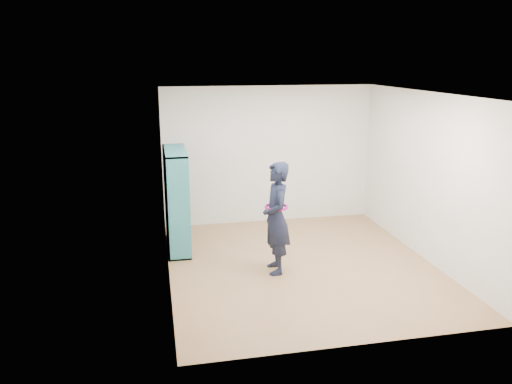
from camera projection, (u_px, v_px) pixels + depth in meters
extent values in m
plane|color=olive|center=(301.00, 265.00, 7.68)|extent=(4.50, 4.50, 0.00)
plane|color=white|center=(305.00, 94.00, 7.00)|extent=(4.50, 4.50, 0.00)
cube|color=beige|center=(165.00, 191.00, 6.95)|extent=(0.02, 4.50, 2.60)
cube|color=beige|center=(427.00, 177.00, 7.73)|extent=(0.02, 4.50, 2.60)
cube|color=beige|center=(269.00, 155.00, 9.47)|extent=(4.00, 0.02, 2.60)
cube|color=beige|center=(366.00, 235.00, 5.21)|extent=(4.00, 0.02, 2.60)
cube|color=teal|center=(178.00, 210.00, 7.64)|extent=(0.36, 0.03, 1.66)
cube|color=teal|center=(175.00, 190.00, 8.80)|extent=(0.36, 0.03, 1.66)
cube|color=teal|center=(178.00, 246.00, 8.43)|extent=(0.36, 1.24, 0.03)
cube|color=teal|center=(174.00, 151.00, 8.01)|extent=(0.36, 1.24, 0.03)
cube|color=teal|center=(166.00, 200.00, 8.19)|extent=(0.03, 1.24, 1.66)
cube|color=teal|center=(177.00, 203.00, 8.03)|extent=(0.34, 0.03, 1.61)
cube|color=teal|center=(176.00, 196.00, 8.41)|extent=(0.34, 0.03, 1.61)
cube|color=teal|center=(177.00, 223.00, 8.32)|extent=(0.34, 1.19, 0.03)
cube|color=teal|center=(176.00, 200.00, 8.22)|extent=(0.34, 1.19, 0.03)
cube|color=teal|center=(175.00, 176.00, 8.12)|extent=(0.34, 1.19, 0.03)
cube|color=beige|center=(181.00, 252.00, 8.04)|extent=(0.23, 0.15, 0.06)
cube|color=black|center=(181.00, 223.00, 7.86)|extent=(0.19, 0.17, 0.24)
cube|color=maroon|center=(180.00, 198.00, 7.75)|extent=(0.19, 0.17, 0.28)
cube|color=silver|center=(178.00, 178.00, 7.72)|extent=(0.23, 0.15, 0.09)
cube|color=navy|center=(180.00, 239.00, 8.35)|extent=(0.19, 0.17, 0.22)
cube|color=brown|center=(179.00, 215.00, 8.23)|extent=(0.19, 0.17, 0.28)
cube|color=#BFB28C|center=(178.00, 197.00, 8.21)|extent=(0.23, 0.15, 0.06)
cube|color=#26594C|center=(177.00, 168.00, 8.03)|extent=(0.19, 0.17, 0.25)
cube|color=beige|center=(179.00, 231.00, 8.72)|extent=(0.19, 0.17, 0.26)
cube|color=black|center=(177.00, 213.00, 8.69)|extent=(0.23, 0.15, 0.06)
cube|color=maroon|center=(177.00, 187.00, 8.51)|extent=(0.19, 0.17, 0.21)
cube|color=silver|center=(176.00, 163.00, 8.40)|extent=(0.19, 0.17, 0.26)
imported|color=black|center=(276.00, 218.00, 7.26)|extent=(0.42, 0.62, 1.66)
torus|color=#A10C72|center=(276.00, 207.00, 7.22)|extent=(0.35, 0.35, 0.04)
cube|color=silver|center=(266.00, 210.00, 7.28)|extent=(0.01, 0.09, 0.12)
cube|color=black|center=(266.00, 210.00, 7.28)|extent=(0.01, 0.09, 0.12)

